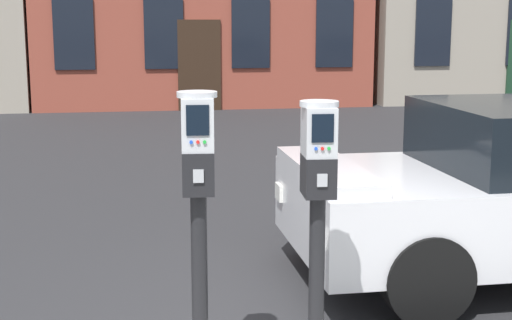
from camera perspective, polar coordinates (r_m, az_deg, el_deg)
parking_meter_near_kerb at (r=4.09m, az=-4.40°, el=-1.58°), size 0.23×0.26×1.56m
parking_meter_twin_adjacent at (r=4.20m, az=4.72°, el=-1.84°), size 0.23×0.26×1.50m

